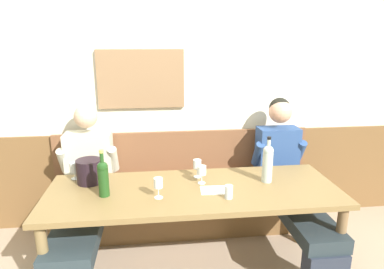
% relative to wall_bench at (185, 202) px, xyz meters
% --- Properties ---
extents(room_wall_back, '(6.80, 0.12, 2.80)m').
position_rel_wall_bench_xyz_m(room_wall_back, '(-0.00, 0.26, 1.12)').
color(room_wall_back, silver).
rests_on(room_wall_back, ground).
extents(wood_wainscot_panel, '(6.80, 0.03, 0.92)m').
position_rel_wall_bench_xyz_m(wood_wainscot_panel, '(0.00, 0.21, 0.18)').
color(wood_wainscot_panel, brown).
rests_on(wood_wainscot_panel, ground).
extents(wall_bench, '(2.45, 0.42, 0.94)m').
position_rel_wall_bench_xyz_m(wall_bench, '(0.00, 0.00, 0.00)').
color(wall_bench, brown).
rests_on(wall_bench, ground).
extents(dining_table, '(2.15, 0.76, 0.73)m').
position_rel_wall_bench_xyz_m(dining_table, '(0.00, -0.66, 0.36)').
color(dining_table, olive).
rests_on(dining_table, ground).
extents(person_center_left_seat, '(0.50, 1.21, 1.27)m').
position_rel_wall_bench_xyz_m(person_center_left_seat, '(-0.86, -0.34, 0.34)').
color(person_center_left_seat, '#35243A').
rests_on(person_center_left_seat, ground).
extents(person_right_seat, '(0.48, 1.21, 1.28)m').
position_rel_wall_bench_xyz_m(person_right_seat, '(0.88, -0.34, 0.35)').
color(person_right_seat, '#262C3A').
rests_on(person_right_seat, ground).
extents(ice_bucket, '(0.19, 0.19, 0.18)m').
position_rel_wall_bench_xyz_m(ice_bucket, '(-0.78, -0.46, 0.54)').
color(ice_bucket, black).
rests_on(ice_bucket, dining_table).
extents(wine_bottle_amber_mid, '(0.08, 0.08, 0.34)m').
position_rel_wall_bench_xyz_m(wine_bottle_amber_mid, '(-0.64, -0.70, 0.59)').
color(wine_bottle_amber_mid, '#1C4318').
rests_on(wine_bottle_amber_mid, dining_table).
extents(wine_bottle_green_tall, '(0.08, 0.08, 0.36)m').
position_rel_wall_bench_xyz_m(wine_bottle_green_tall, '(0.58, -0.60, 0.60)').
color(wine_bottle_green_tall, '#B1C2BB').
rests_on(wine_bottle_green_tall, dining_table).
extents(wine_glass_center_rear, '(0.07, 0.07, 0.14)m').
position_rel_wall_bench_xyz_m(wine_glass_center_rear, '(0.07, -0.57, 0.54)').
color(wine_glass_center_rear, silver).
rests_on(wine_glass_center_rear, dining_table).
extents(wine_glass_by_bottle, '(0.07, 0.07, 0.14)m').
position_rel_wall_bench_xyz_m(wine_glass_by_bottle, '(-0.91, -0.37, 0.54)').
color(wine_glass_by_bottle, silver).
rests_on(wine_glass_by_bottle, dining_table).
extents(wine_glass_center_front, '(0.06, 0.06, 0.15)m').
position_rel_wall_bench_xyz_m(wine_glass_center_front, '(-0.26, -0.78, 0.55)').
color(wine_glass_center_front, silver).
rests_on(wine_glass_center_front, dining_table).
extents(wine_glass_right_end, '(0.06, 0.06, 0.15)m').
position_rel_wall_bench_xyz_m(wine_glass_right_end, '(0.05, -0.45, 0.55)').
color(wine_glass_right_end, silver).
rests_on(wine_glass_right_end, dining_table).
extents(water_tumbler_right, '(0.06, 0.06, 0.09)m').
position_rel_wall_bench_xyz_m(water_tumbler_right, '(0.22, -0.84, 0.49)').
color(water_tumbler_right, silver).
rests_on(water_tumbler_right, dining_table).
extents(tasting_sheet_left_guest, '(0.22, 0.16, 0.00)m').
position_rel_wall_bench_xyz_m(tasting_sheet_left_guest, '(0.15, -0.71, 0.45)').
color(tasting_sheet_left_guest, white).
rests_on(tasting_sheet_left_guest, dining_table).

